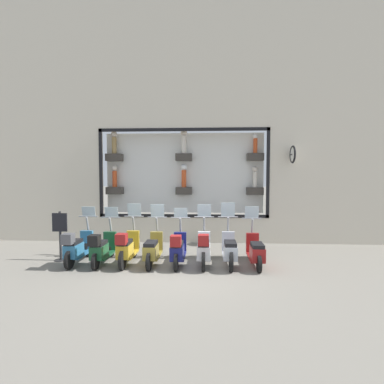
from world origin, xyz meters
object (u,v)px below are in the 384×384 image
Objects in this scene: scooter_teal_7 at (77,248)px; scooter_yellow_5 at (127,248)px; scooter_green_6 at (102,248)px; scooter_silver_1 at (230,250)px; scooter_red_0 at (256,251)px; scooter_olive_4 at (153,250)px; shop_sign_post at (60,235)px; scooter_white_2 at (204,249)px; scooter_navy_3 at (178,249)px.

scooter_yellow_5 is at bearing -89.75° from scooter_teal_7.
scooter_green_6 is at bearing 91.16° from scooter_yellow_5.
scooter_silver_1 is 4.37m from scooter_teal_7.
scooter_green_6 is 0.73m from scooter_teal_7.
scooter_red_0 is 1.00× the size of scooter_olive_4.
scooter_green_6 is at bearing -102.73° from shop_sign_post.
scooter_olive_4 is at bearing 87.83° from scooter_white_2.
shop_sign_post is (0.31, 1.37, 0.33)m from scooter_green_6.
scooter_white_2 reaches higher than scooter_navy_3.
shop_sign_post is at bearing 87.57° from scooter_red_0.
scooter_olive_4 is at bearing 90.16° from scooter_silver_1.
scooter_red_0 is 3.64m from scooter_yellow_5.
scooter_teal_7 is at bearing 90.88° from scooter_silver_1.
scooter_red_0 is 2.91m from scooter_olive_4.
scooter_white_2 is at bearing -90.01° from scooter_yellow_5.
scooter_silver_1 is 1.00× the size of scooter_white_2.
scooter_white_2 reaches higher than scooter_olive_4.
scooter_navy_3 is (-0.01, 0.73, -0.02)m from scooter_white_2.
scooter_yellow_5 is 1.00× the size of scooter_teal_7.
scooter_silver_1 is 2.18m from scooter_olive_4.
scooter_red_0 reaches higher than scooter_green_6.
scooter_white_2 is 0.73m from scooter_navy_3.
scooter_yellow_5 is (0.00, 2.18, 0.00)m from scooter_white_2.
scooter_white_2 is 2.18m from scooter_yellow_5.
scooter_silver_1 is 1.46m from scooter_navy_3.
scooter_silver_1 is at bearing -87.11° from scooter_navy_3.
scooter_red_0 reaches higher than scooter_navy_3.
scooter_white_2 is 1.01× the size of scooter_navy_3.
scooter_red_0 is at bearing -88.32° from scooter_navy_3.
scooter_white_2 reaches higher than shop_sign_post.
scooter_green_6 is (-0.08, 3.64, 0.01)m from scooter_silver_1.
scooter_silver_1 is at bearing 89.26° from scooter_red_0.
scooter_white_2 is (-0.06, 0.73, 0.04)m from scooter_silver_1.
scooter_silver_1 is at bearing -92.68° from shop_sign_post.
scooter_yellow_5 is 1.46m from scooter_teal_7.
scooter_yellow_5 reaches higher than scooter_white_2.
scooter_teal_7 reaches higher than scooter_green_6.
scooter_olive_4 is at bearing -85.71° from scooter_yellow_5.
shop_sign_post is at bearing 85.14° from scooter_olive_4.
shop_sign_post is (0.30, 0.64, 0.31)m from scooter_teal_7.
scooter_silver_1 reaches higher than scooter_red_0.
scooter_teal_7 is (-0.06, 5.09, 0.05)m from scooter_red_0.
shop_sign_post is (0.31, 3.55, 0.32)m from scooter_navy_3.
scooter_olive_4 reaches higher than scooter_teal_7.
scooter_white_2 is 1.01× the size of scooter_green_6.
scooter_red_0 is at bearing -90.74° from scooter_silver_1.
scooter_red_0 is at bearing -90.06° from scooter_olive_4.
scooter_olive_4 is 2.86m from shop_sign_post.
scooter_white_2 is at bearing 92.05° from scooter_red_0.
scooter_olive_4 is at bearing -94.86° from shop_sign_post.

